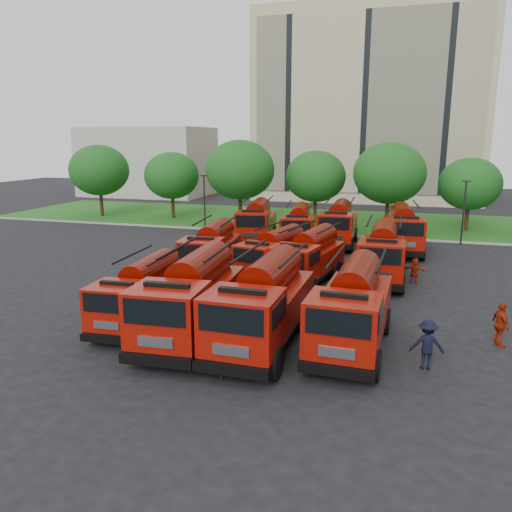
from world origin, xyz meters
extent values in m
plane|color=black|center=(0.00, 0.00, 0.00)|extent=(140.00, 140.00, 0.00)
cube|color=#215416|center=(0.00, 26.00, 0.06)|extent=(70.00, 16.00, 0.12)
cube|color=gray|center=(0.00, 17.90, 0.07)|extent=(70.00, 0.30, 0.14)
cube|color=tan|center=(2.00, 48.00, 12.50)|extent=(30.00, 14.00, 25.00)
cube|color=black|center=(2.00, 40.90, 12.50)|extent=(28.00, 0.15, 22.00)
cube|color=#AEAA9B|center=(-30.00, 44.00, 5.00)|extent=(18.00, 12.00, 10.00)
cylinder|color=#382314|center=(-24.00, 22.00, 1.31)|extent=(0.36, 0.36, 2.62)
ellipsoid|color=#164814|center=(-24.00, 22.00, 5.03)|extent=(6.30, 6.30, 5.36)
cylinder|color=#382314|center=(-16.00, 23.00, 1.19)|extent=(0.36, 0.36, 2.38)
ellipsoid|color=#164814|center=(-16.00, 23.00, 4.56)|extent=(5.71, 5.71, 4.86)
cylinder|color=#382314|center=(-8.00, 21.50, 1.40)|extent=(0.36, 0.36, 2.80)
ellipsoid|color=#164814|center=(-8.00, 21.50, 5.36)|extent=(6.72, 6.72, 5.71)
cylinder|color=#382314|center=(-1.00, 24.00, 1.22)|extent=(0.36, 0.36, 2.45)
ellipsoid|color=#164814|center=(-1.00, 24.00, 4.69)|extent=(5.88, 5.88, 5.00)
cylinder|color=#382314|center=(6.00, 22.50, 1.36)|extent=(0.36, 0.36, 2.73)
ellipsoid|color=#164814|center=(6.00, 22.50, 5.23)|extent=(6.55, 6.55, 5.57)
cylinder|color=#382314|center=(13.00, 23.50, 1.14)|extent=(0.36, 0.36, 2.27)
ellipsoid|color=#164814|center=(13.00, 23.50, 4.36)|extent=(5.46, 5.46, 4.64)
cylinder|color=black|center=(-10.00, 17.20, 2.50)|extent=(0.14, 0.14, 5.00)
cube|color=black|center=(-10.00, 17.20, 5.05)|extent=(0.60, 0.25, 0.12)
cylinder|color=black|center=(12.00, 17.20, 2.50)|extent=(0.14, 0.14, 5.00)
cube|color=black|center=(12.00, 17.20, 5.05)|extent=(0.60, 0.25, 0.12)
cube|color=black|center=(-3.66, -5.81, 0.58)|extent=(2.43, 6.40, 0.27)
cube|color=black|center=(-3.47, -8.99, 0.54)|extent=(2.25, 0.35, 0.31)
cube|color=#7C0B03|center=(-3.53, -7.96, 1.59)|extent=(2.31, 2.10, 1.75)
cube|color=black|center=(-3.47, -8.96, 2.00)|extent=(1.89, 0.15, 0.76)
cube|color=#7C0B03|center=(-3.71, -4.82, 1.30)|extent=(2.44, 4.25, 1.17)
cylinder|color=#540500|center=(-3.71, -4.82, 2.26)|extent=(1.56, 3.84, 1.35)
cylinder|color=black|center=(-4.55, -8.20, 0.49)|extent=(0.37, 1.00, 0.99)
cylinder|color=black|center=(-2.49, -8.08, 0.49)|extent=(0.37, 1.00, 0.99)
cylinder|color=black|center=(-4.78, -4.25, 0.49)|extent=(0.37, 1.00, 0.99)
cylinder|color=black|center=(-2.72, -4.13, 0.49)|extent=(0.37, 1.00, 0.99)
cube|color=black|center=(-0.84, -6.61, 0.70)|extent=(2.99, 7.71, 0.32)
cube|color=black|center=(-0.58, -10.44, 0.65)|extent=(2.71, 0.45, 0.38)
cube|color=#7C0B03|center=(-0.66, -9.20, 1.92)|extent=(2.80, 2.55, 2.11)
cube|color=black|center=(-0.58, -10.41, 2.40)|extent=(2.27, 0.21, 0.92)
cube|color=#7C0B03|center=(-0.92, -5.43, 1.57)|extent=(2.97, 5.14, 1.40)
cylinder|color=#540500|center=(-0.92, -5.43, 2.72)|extent=(1.92, 4.64, 1.62)
cylinder|color=black|center=(-1.89, -9.50, 0.59)|extent=(0.46, 1.21, 1.19)
cylinder|color=black|center=(0.59, -9.33, 0.59)|extent=(0.46, 1.21, 1.19)
cylinder|color=black|center=(-2.21, -4.75, 0.59)|extent=(0.46, 1.21, 1.19)
cylinder|color=black|center=(0.27, -4.59, 0.59)|extent=(0.46, 1.21, 1.19)
cube|color=black|center=(2.23, -6.54, 0.70)|extent=(2.61, 7.60, 0.32)
cube|color=black|center=(2.17, -10.37, 0.65)|extent=(2.70, 0.32, 0.38)
cube|color=#7C0B03|center=(2.19, -9.13, 1.92)|extent=(2.69, 2.42, 2.11)
cube|color=black|center=(2.17, -10.34, 2.40)|extent=(2.27, 0.09, 0.92)
cube|color=#7C0B03|center=(2.25, -5.35, 1.57)|extent=(2.73, 5.01, 1.40)
cylinder|color=#540500|center=(2.25, -5.35, 2.71)|extent=(1.70, 4.56, 1.62)
cylinder|color=black|center=(0.94, -9.33, 0.59)|extent=(0.40, 1.19, 1.19)
cylinder|color=black|center=(3.43, -9.37, 0.59)|extent=(0.40, 1.19, 1.19)
cylinder|color=black|center=(1.02, -4.57, 0.59)|extent=(0.40, 1.19, 1.19)
cylinder|color=black|center=(3.51, -4.61, 0.59)|extent=(0.40, 1.19, 1.19)
cube|color=black|center=(5.71, -5.74, 0.67)|extent=(2.65, 7.32, 0.31)
cube|color=black|center=(5.56, -9.41, 0.62)|extent=(2.59, 0.36, 0.36)
cube|color=#7C0B03|center=(5.61, -8.22, 1.84)|extent=(2.62, 2.37, 2.02)
cube|color=black|center=(5.57, -9.38, 2.30)|extent=(2.17, 0.13, 0.88)
cube|color=#7C0B03|center=(5.75, -4.60, 1.50)|extent=(2.71, 4.85, 1.34)
cylinder|color=#540500|center=(5.75, -4.60, 2.60)|extent=(1.72, 4.40, 1.55)
cylinder|color=black|center=(4.41, -8.38, 0.57)|extent=(0.41, 1.15, 1.14)
cylinder|color=black|center=(6.79, -8.47, 0.57)|extent=(0.41, 1.15, 1.14)
cylinder|color=black|center=(4.59, -3.83, 0.57)|extent=(0.41, 1.15, 1.14)
cylinder|color=black|center=(6.96, -3.93, 0.57)|extent=(0.41, 1.15, 1.14)
cube|color=black|center=(-3.81, 3.18, 0.63)|extent=(2.93, 6.96, 0.29)
cube|color=black|center=(-3.44, -0.22, 0.58)|extent=(2.43, 0.50, 0.34)
cube|color=#7C0B03|center=(-3.56, 0.88, 1.71)|extent=(2.58, 2.37, 1.88)
cube|color=black|center=(-3.44, -0.19, 2.15)|extent=(2.02, 0.27, 0.82)
cube|color=#7C0B03|center=(-3.92, 4.24, 1.40)|extent=(2.83, 4.67, 1.25)
cylinder|color=#540500|center=(-3.92, 4.24, 2.43)|extent=(1.88, 4.19, 1.45)
cylinder|color=black|center=(-4.64, 0.57, 0.53)|extent=(0.45, 1.09, 1.06)
cylinder|color=black|center=(-2.43, 0.81, 0.53)|extent=(0.45, 1.09, 1.06)
cylinder|color=black|center=(-5.10, 4.79, 0.53)|extent=(0.45, 1.09, 1.06)
cylinder|color=black|center=(-2.89, 5.03, 0.53)|extent=(0.45, 1.09, 1.06)
cube|color=black|center=(0.13, 3.42, 0.59)|extent=(3.39, 6.61, 0.27)
cube|color=black|center=(-0.57, 0.30, 0.54)|extent=(2.25, 0.71, 0.32)
cube|color=#7C0B03|center=(-0.34, 1.31, 1.60)|extent=(2.58, 2.41, 1.76)
cube|color=black|center=(-0.56, 0.33, 2.00)|extent=(1.86, 0.45, 0.77)
cube|color=#7C0B03|center=(0.34, 4.39, 1.31)|extent=(3.05, 4.52, 1.17)
cylinder|color=#540500|center=(0.34, 4.39, 2.26)|extent=(2.14, 3.99, 1.35)
cylinder|color=black|center=(-1.39, 1.36, 0.50)|extent=(0.52, 1.04, 0.99)
cylinder|color=black|center=(0.63, 0.91, 0.50)|extent=(0.52, 1.04, 0.99)
cylinder|color=black|center=(-0.53, 5.23, 0.50)|extent=(0.52, 1.04, 0.99)
cylinder|color=black|center=(1.49, 4.78, 0.50)|extent=(0.52, 1.04, 0.99)
cube|color=black|center=(2.33, 2.90, 0.62)|extent=(3.32, 6.96, 0.29)
cube|color=black|center=(1.74, -0.44, 0.57)|extent=(2.39, 0.65, 0.33)
cube|color=#7C0B03|center=(1.93, 0.64, 1.70)|extent=(2.67, 2.47, 1.86)
cube|color=black|center=(1.75, -0.41, 2.12)|extent=(1.98, 0.39, 0.81)
cube|color=#7C0B03|center=(2.51, 3.93, 1.38)|extent=(3.07, 4.73, 1.24)
cylinder|color=#540500|center=(2.51, 3.93, 2.40)|extent=(2.11, 4.20, 1.43)
cylinder|color=black|center=(0.82, 0.64, 0.53)|extent=(0.51, 1.09, 1.05)
cylinder|color=black|center=(2.98, 0.26, 0.53)|extent=(0.51, 1.09, 1.05)
cylinder|color=black|center=(1.55, 4.78, 0.53)|extent=(0.51, 1.09, 1.05)
cylinder|color=black|center=(3.71, 4.40, 0.53)|extent=(0.51, 1.09, 1.05)
cube|color=black|center=(6.38, 4.78, 0.66)|extent=(2.37, 7.12, 0.30)
cube|color=black|center=(6.40, 1.18, 0.61)|extent=(2.54, 0.27, 0.36)
cube|color=#7C0B03|center=(6.40, 2.34, 1.80)|extent=(2.50, 2.25, 1.98)
cube|color=black|center=(6.40, 1.21, 2.26)|extent=(2.13, 0.06, 0.86)
cube|color=#7C0B03|center=(6.38, 5.90, 1.47)|extent=(2.51, 4.68, 1.32)
cylinder|color=#540500|center=(6.38, 5.90, 2.55)|extent=(1.55, 4.27, 1.52)
cylinder|color=black|center=(5.23, 2.14, 0.56)|extent=(0.36, 1.12, 1.12)
cylinder|color=black|center=(7.56, 2.15, 0.56)|extent=(0.36, 1.12, 1.12)
cylinder|color=black|center=(5.21, 6.60, 0.56)|extent=(0.36, 1.12, 1.12)
cylinder|color=black|center=(7.54, 6.61, 0.56)|extent=(0.36, 1.12, 1.12)
cube|color=black|center=(-3.96, 13.60, 0.67)|extent=(3.43, 7.47, 0.31)
cube|color=black|center=(-3.41, 10.00, 0.62)|extent=(2.58, 0.64, 0.36)
cube|color=#7C0B03|center=(-3.59, 11.17, 1.82)|extent=(2.83, 2.62, 2.00)
cube|color=black|center=(-3.41, 10.03, 2.29)|extent=(2.14, 0.38, 0.87)
cube|color=#7C0B03|center=(-4.14, 14.72, 1.49)|extent=(3.21, 5.05, 1.34)
cylinder|color=#540500|center=(-4.14, 14.72, 2.58)|extent=(2.18, 4.50, 1.54)
cylinder|color=black|center=(-4.72, 10.78, 0.57)|extent=(0.53, 1.17, 1.13)
cylinder|color=black|center=(-2.39, 11.14, 0.57)|extent=(0.53, 1.17, 1.13)
cylinder|color=black|center=(-5.41, 15.25, 0.57)|extent=(0.53, 1.17, 1.13)
cylinder|color=black|center=(-3.08, 15.61, 0.57)|extent=(0.53, 1.17, 1.13)
cube|color=black|center=(-0.28, 12.75, 0.64)|extent=(3.19, 7.13, 0.29)
cube|color=black|center=(0.20, 9.29, 0.59)|extent=(2.47, 0.58, 0.34)
cube|color=#7C0B03|center=(0.05, 10.41, 1.74)|extent=(2.68, 2.47, 1.92)
cube|color=black|center=(0.20, 9.32, 2.19)|extent=(2.05, 0.33, 0.84)
cube|color=#7C0B03|center=(-0.43, 13.82, 1.43)|extent=(3.01, 4.81, 1.28)
cylinder|color=#540500|center=(-0.43, 13.82, 2.47)|extent=(2.03, 4.29, 1.47)
cylinder|color=black|center=(-1.05, 10.06, 0.54)|extent=(0.49, 1.12, 1.08)
cylinder|color=black|center=(1.19, 10.38, 0.54)|extent=(0.49, 1.12, 1.08)
cylinder|color=black|center=(-1.64, 14.35, 0.54)|extent=(0.49, 1.12, 1.08)
cylinder|color=black|center=(0.59, 14.66, 0.54)|extent=(0.49, 1.12, 1.08)
cube|color=black|center=(2.57, 14.35, 0.67)|extent=(2.64, 7.35, 0.31)
cube|color=black|center=(2.70, 10.67, 0.62)|extent=(2.60, 0.35, 0.36)
cube|color=#7C0B03|center=(2.66, 11.86, 1.84)|extent=(2.62, 2.37, 2.02)
cube|color=black|center=(2.70, 10.70, 2.31)|extent=(2.18, 0.13, 0.88)
cube|color=#7C0B03|center=(2.53, 15.49, 1.51)|extent=(2.71, 4.86, 1.35)
cylinder|color=#540500|center=(2.53, 15.49, 2.61)|extent=(1.71, 4.41, 1.56)
cylinder|color=black|center=(1.47, 11.61, 0.57)|extent=(0.40, 1.15, 1.14)
cylinder|color=black|center=(3.86, 11.70, 0.57)|extent=(0.40, 1.15, 1.14)
cylinder|color=black|center=(1.31, 16.18, 0.57)|extent=(0.40, 1.15, 1.14)
cylinder|color=black|center=(3.70, 16.26, 0.57)|extent=(0.40, 1.15, 1.14)
cube|color=black|center=(7.45, 13.31, 0.68)|extent=(2.96, 7.48, 0.31)
cube|color=black|center=(7.74, 9.61, 0.63)|extent=(2.62, 0.46, 0.37)
cube|color=#7C0B03|center=(7.65, 10.81, 1.85)|extent=(2.73, 2.49, 2.04)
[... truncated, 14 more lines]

